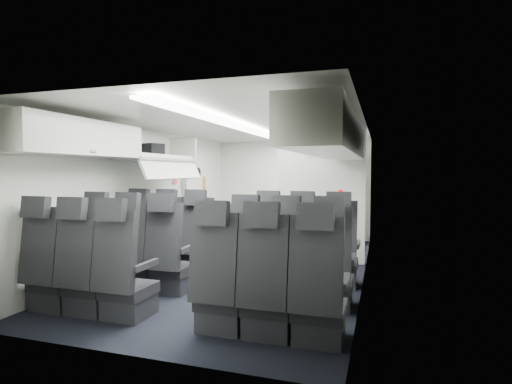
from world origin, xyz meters
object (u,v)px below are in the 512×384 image
Objects in this scene: boarding_door at (195,198)px; carry_on_bag at (150,151)px; seat_row_mid at (209,263)px; seat_row_front at (236,249)px; flight_attendant at (293,202)px; seat_row_rear at (170,284)px; galley_unit at (333,197)px.

carry_on_bag is at bearing -83.97° from boarding_door.
carry_on_bag reaches higher than boarding_door.
seat_row_mid is 1.79× the size of boarding_door.
boarding_door is at bearing 128.16° from seat_row_front.
flight_attendant reaches higher than seat_row_mid.
seat_row_rear is at bearing -168.74° from flight_attendant.
galley_unit is at bearing 24.28° from boarding_door.
seat_row_front is at bearing 90.00° from seat_row_mid.
seat_row_front is 1.00× the size of seat_row_rear.
boarding_door is at bearing 114.43° from carry_on_bag.
seat_row_front is 3.43m from galley_unit.
seat_row_front is at bearing 90.00° from seat_row_rear.
boarding_door reaches higher than seat_row_front.
flight_attendant is (-0.61, -1.10, -0.05)m from galley_unit.
galley_unit is (0.95, 3.25, 0.55)m from seat_row_front.
carry_on_bag is (-1.77, -1.99, 0.89)m from flight_attendant.
boarding_door is (-1.64, 3.89, 0.55)m from seat_row_rear.
seat_row_mid is at bearing -170.16° from flight_attendant.
galley_unit is 2.84m from boarding_door.
seat_row_front is 1.00× the size of seat_row_mid.
seat_row_rear is at bearing -35.35° from carry_on_bag.
galley_unit reaches higher than seat_row_mid.
seat_row_front is 1.79× the size of boarding_door.
seat_row_rear is at bearing -100.65° from galley_unit.
seat_row_rear is (0.00, -1.80, 0.00)m from seat_row_front.
seat_row_rear is 9.12× the size of carry_on_bag.
boarding_door is (-2.59, -1.17, 0.00)m from galley_unit.
carry_on_bag is at bearing 154.50° from flight_attendant.
flight_attendant is 2.81m from carry_on_bag.
carry_on_bag is (-1.44, 1.96, 1.39)m from seat_row_rear.
galley_unit is at bearing 79.35° from seat_row_rear.
carry_on_bag is (-1.44, 0.16, 1.39)m from seat_row_front.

